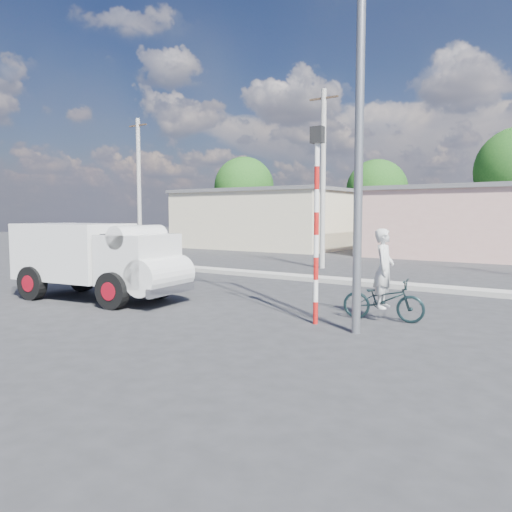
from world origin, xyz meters
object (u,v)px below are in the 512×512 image
Objects in this scene: cyclist at (384,281)px; streetlight at (352,89)px; bicycle at (383,300)px; truck at (99,258)px; traffic_pole at (317,208)px.

cyclist is 4.32m from streetlight.
truck is at bearing 94.94° from bicycle.
streetlight reaches higher than traffic_pole.
truck is 7.95m from cyclist.
truck is 8.43m from streetlight.
cyclist is (7.72, 1.89, -0.30)m from truck.
bicycle is at bearing 7.16° from truck.
truck is 6.77m from traffic_pole.
bicycle is at bearing 82.97° from streetlight.
cyclist is 0.20× the size of streetlight.
traffic_pole is (6.60, 0.69, 1.38)m from truck.
streetlight is at bearing -3.62° from truck.
streetlight is (0.94, -0.30, 2.37)m from traffic_pole.
traffic_pole is at bearing 128.04° from bicycle.
truck reaches higher than cyclist.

